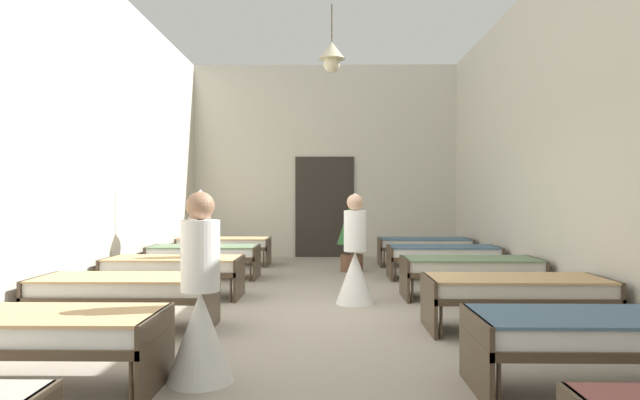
% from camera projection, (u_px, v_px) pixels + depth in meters
% --- Properties ---
extents(ground_plane, '(6.89, 13.48, 0.10)m').
position_uv_depth(ground_plane, '(321.00, 316.00, 6.92)').
color(ground_plane, '#9E9384').
extents(room_shell, '(6.69, 13.08, 4.61)m').
position_uv_depth(room_shell, '(322.00, 138.00, 8.28)').
color(room_shell, beige).
rests_on(room_shell, ground).
extents(bed_left_row_1, '(1.90, 0.84, 0.57)m').
position_uv_depth(bed_left_row_1, '(31.00, 331.00, 4.10)').
color(bed_left_row_1, '#473828').
rests_on(bed_left_row_1, ground).
extents(bed_right_row_1, '(1.90, 0.84, 0.57)m').
position_uv_depth(bed_right_row_1, '(604.00, 333.00, 4.03)').
color(bed_right_row_1, '#473828').
rests_on(bed_right_row_1, ground).
extents(bed_left_row_2, '(1.90, 0.84, 0.57)m').
position_uv_depth(bed_left_row_2, '(125.00, 289.00, 6.00)').
color(bed_left_row_2, '#473828').
rests_on(bed_left_row_2, ground).
extents(bed_right_row_2, '(1.90, 0.84, 0.57)m').
position_uv_depth(bed_right_row_2, '(516.00, 290.00, 5.93)').
color(bed_right_row_2, '#473828').
rests_on(bed_right_row_2, ground).
extents(bed_left_row_3, '(1.90, 0.84, 0.57)m').
position_uv_depth(bed_left_row_3, '(174.00, 267.00, 7.90)').
color(bed_left_row_3, '#473828').
rests_on(bed_left_row_3, ground).
extents(bed_right_row_3, '(1.90, 0.84, 0.57)m').
position_uv_depth(bed_right_row_3, '(470.00, 267.00, 7.83)').
color(bed_right_row_3, '#473828').
rests_on(bed_right_row_3, ground).
extents(bed_left_row_4, '(1.90, 0.84, 0.57)m').
position_uv_depth(bed_left_row_4, '(204.00, 253.00, 9.80)').
color(bed_left_row_4, '#473828').
rests_on(bed_left_row_4, ground).
extents(bed_right_row_4, '(1.90, 0.84, 0.57)m').
position_uv_depth(bed_right_row_4, '(443.00, 254.00, 9.73)').
color(bed_right_row_4, '#473828').
rests_on(bed_right_row_4, ground).
extents(bed_left_row_5, '(1.90, 0.84, 0.57)m').
position_uv_depth(bed_left_row_5, '(224.00, 244.00, 11.70)').
color(bed_left_row_5, '#473828').
rests_on(bed_left_row_5, ground).
extents(bed_right_row_5, '(1.90, 0.84, 0.57)m').
position_uv_depth(bed_right_row_5, '(424.00, 245.00, 11.63)').
color(bed_right_row_5, '#473828').
rests_on(bed_right_row_5, ground).
extents(nurse_near_aisle, '(0.52, 0.52, 1.49)m').
position_uv_depth(nurse_near_aisle, '(355.00, 264.00, 7.46)').
color(nurse_near_aisle, white).
rests_on(nurse_near_aisle, ground).
extents(nurse_mid_aisle, '(0.52, 0.52, 1.49)m').
position_uv_depth(nurse_mid_aisle, '(200.00, 313.00, 4.30)').
color(nurse_mid_aisle, white).
rests_on(nurse_mid_aisle, ground).
extents(patient_seated_secondary, '(0.44, 0.44, 0.80)m').
position_uv_depth(patient_seated_secondary, '(199.00, 236.00, 7.93)').
color(patient_seated_secondary, gray).
rests_on(patient_seated_secondary, bed_left_row_3).
extents(potted_plant, '(0.57, 0.57, 1.40)m').
position_uv_depth(potted_plant, '(352.00, 229.00, 10.71)').
color(potted_plant, brown).
rests_on(potted_plant, ground).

